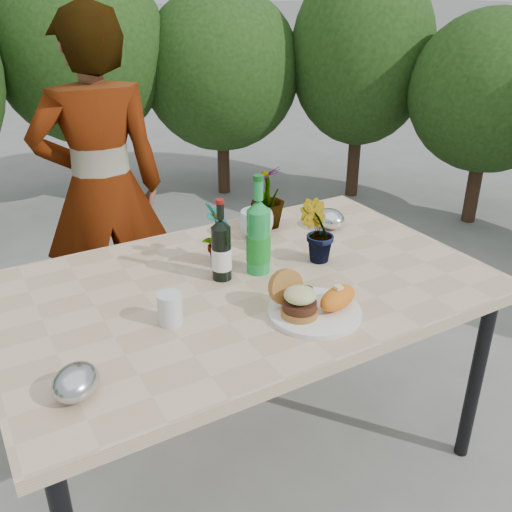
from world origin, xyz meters
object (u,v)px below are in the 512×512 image
dinner_plate (315,312)px  person (102,191)px  patio_table (244,297)px  wine_bottle (221,250)px

dinner_plate → person: bearing=101.4°
patio_table → dinner_plate: size_ratio=5.71×
patio_table → person: person is taller
wine_bottle → person: person is taller
person → patio_table: bearing=107.9°
wine_bottle → patio_table: bearing=-64.0°
patio_table → dinner_plate: dinner_plate is taller
dinner_plate → person: person is taller
wine_bottle → person: (-0.12, 0.94, -0.06)m
patio_table → wine_bottle: size_ratio=5.72×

